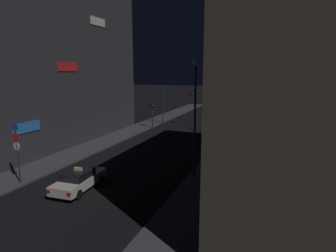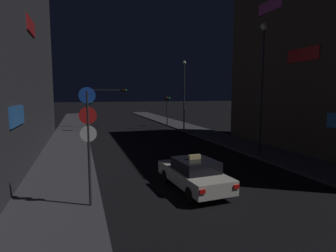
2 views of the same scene
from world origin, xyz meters
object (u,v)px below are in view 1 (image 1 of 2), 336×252
object	(u,v)px
traffic_light_right_kerb	(227,110)
street_lamp_near_block	(195,105)
traffic_light_overhead	(175,101)
sign_pole_left	(17,147)
taxi	(79,180)
traffic_light_left_kerb	(152,111)
street_lamp_far_block	(229,97)

from	to	relation	value
traffic_light_right_kerb	street_lamp_near_block	bearing A→B (deg)	-87.64
traffic_light_overhead	traffic_light_right_kerb	bearing A→B (deg)	-9.88
street_lamp_near_block	traffic_light_right_kerb	bearing A→B (deg)	92.36
traffic_light_overhead	sign_pole_left	distance (m)	25.74
traffic_light_overhead	taxi	bearing A→B (deg)	-85.68
traffic_light_left_kerb	street_lamp_far_block	world-z (taller)	street_lamp_far_block
traffic_light_left_kerb	street_lamp_near_block	xyz separation A→B (m)	(10.71, -16.10, 3.11)
street_lamp_far_block	traffic_light_overhead	bearing A→B (deg)	149.51
street_lamp_near_block	street_lamp_far_block	world-z (taller)	street_lamp_near_block
taxi	sign_pole_left	xyz separation A→B (m)	(-4.55, -0.84, 2.11)
sign_pole_left	street_lamp_near_block	distance (m)	12.99
traffic_light_overhead	traffic_light_right_kerb	distance (m)	8.11
traffic_light_left_kerb	traffic_light_right_kerb	size ratio (longest dim) A/B	0.90
taxi	traffic_light_overhead	world-z (taller)	traffic_light_overhead
street_lamp_far_block	street_lamp_near_block	bearing A→B (deg)	-90.47
taxi	street_lamp_far_block	world-z (taller)	street_lamp_far_block
taxi	street_lamp_near_block	xyz separation A→B (m)	(6.85, 4.69, 4.97)
traffic_light_right_kerb	street_lamp_far_block	bearing A→B (deg)	-76.83
taxi	street_lamp_near_block	distance (m)	9.67
taxi	traffic_light_left_kerb	xyz separation A→B (m)	(-3.86, 20.80, 1.86)
taxi	traffic_light_overhead	size ratio (longest dim) A/B	0.91
street_lamp_near_block	street_lamp_far_block	bearing A→B (deg)	89.53
street_lamp_near_block	street_lamp_far_block	size ratio (longest dim) A/B	1.10
traffic_light_overhead	traffic_light_left_kerb	world-z (taller)	traffic_light_overhead
sign_pole_left	street_lamp_far_block	world-z (taller)	street_lamp_far_block
taxi	street_lamp_near_block	world-z (taller)	street_lamp_near_block
taxi	traffic_light_overhead	bearing A→B (deg)	94.32
traffic_light_left_kerb	traffic_light_right_kerb	bearing A→B (deg)	14.46
traffic_light_left_kerb	sign_pole_left	size ratio (longest dim) A/B	0.81
traffic_light_overhead	street_lamp_far_block	distance (m)	10.33
traffic_light_right_kerb	sign_pole_left	size ratio (longest dim) A/B	0.90
sign_pole_left	street_lamp_far_block	size ratio (longest dim) A/B	0.55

